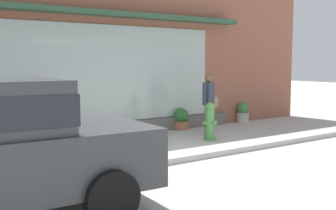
% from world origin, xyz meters
% --- Properties ---
extents(ground_plane, '(60.00, 60.00, 0.00)m').
position_xyz_m(ground_plane, '(0.00, 0.00, 0.00)').
color(ground_plane, '#B2AFA8').
extents(curb_strip, '(14.00, 0.24, 0.12)m').
position_xyz_m(curb_strip, '(0.00, -0.20, 0.06)').
color(curb_strip, '#B2B2AD').
rests_on(curb_strip, ground_plane).
extents(storefront, '(14.00, 0.81, 5.31)m').
position_xyz_m(storefront, '(-0.01, 3.19, 2.60)').
color(storefront, '#935642').
rests_on(storefront, ground_plane).
extents(fire_hydrant, '(0.40, 0.36, 0.93)m').
position_xyz_m(fire_hydrant, '(1.67, 1.16, 0.46)').
color(fire_hydrant, '#4C8C47').
rests_on(fire_hydrant, ground_plane).
extents(pedestrian_with_handbag, '(0.61, 0.29, 1.59)m').
position_xyz_m(pedestrian_with_handbag, '(2.13, 1.75, 0.91)').
color(pedestrian_with_handbag, brown).
rests_on(pedestrian_with_handbag, ground_plane).
extents(potted_plant_window_right, '(0.44, 0.44, 0.61)m').
position_xyz_m(potted_plant_window_right, '(2.06, 2.86, 0.29)').
color(potted_plant_window_right, '#9E6042').
rests_on(potted_plant_window_right, ground_plane).
extents(potted_plant_window_left, '(0.40, 0.40, 0.64)m').
position_xyz_m(potted_plant_window_left, '(-1.60, 2.59, 0.35)').
color(potted_plant_window_left, '#33473D').
rests_on(potted_plant_window_left, ground_plane).
extents(potted_plant_near_hydrant, '(0.39, 0.39, 0.62)m').
position_xyz_m(potted_plant_near_hydrant, '(4.50, 2.87, 0.30)').
color(potted_plant_near_hydrant, '#B7B2A3').
rests_on(potted_plant_near_hydrant, ground_plane).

